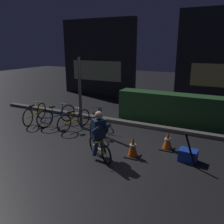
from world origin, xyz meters
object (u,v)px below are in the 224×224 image
object	(u,v)px
parked_bike_leftmost	(35,114)
parked_bike_center_left	(74,120)
traffic_cone_near	(133,147)
street_post	(80,93)
traffic_cone_far	(168,141)
blue_crate	(188,155)
parked_bike_left_mid	(57,115)
cyclist	(100,135)
parked_bike_center_right	(97,122)
closed_umbrella	(190,150)

from	to	relation	value
parked_bike_leftmost	parked_bike_center_left	size ratio (longest dim) A/B	1.05
parked_bike_center_left	traffic_cone_near	bearing A→B (deg)	-100.47
street_post	parked_bike_leftmost	world-z (taller)	street_post
traffic_cone_far	parked_bike_center_left	bearing A→B (deg)	176.86
parked_bike_leftmost	traffic_cone_far	distance (m)	5.00
traffic_cone_near	traffic_cone_far	bearing A→B (deg)	51.16
parked_bike_leftmost	blue_crate	xyz separation A→B (m)	(5.64, -0.55, -0.19)
parked_bike_leftmost	traffic_cone_near	distance (m)	4.42
traffic_cone_near	traffic_cone_far	world-z (taller)	traffic_cone_near
parked_bike_left_mid	traffic_cone_near	bearing A→B (deg)	-92.09
parked_bike_leftmost	cyclist	bearing A→B (deg)	-125.24
parked_bike_center_left	traffic_cone_far	bearing A→B (deg)	-81.88
parked_bike_leftmost	parked_bike_center_left	bearing A→B (deg)	-101.51
street_post	traffic_cone_far	xyz separation A→B (m)	(3.18, -0.45, -0.96)
parked_bike_leftmost	blue_crate	size ratio (longest dim) A/B	3.54
cyclist	parked_bike_leftmost	bearing A→B (deg)	-168.22
parked_bike_center_right	traffic_cone_far	bearing A→B (deg)	-113.73
blue_crate	traffic_cone_far	bearing A→B (deg)	144.51
street_post	parked_bike_center_right	xyz separation A→B (m)	(0.78, -0.23, -0.85)
traffic_cone_near	closed_umbrella	distance (m)	1.40
blue_crate	cyclist	bearing A→B (deg)	-157.85
street_post	cyclist	bearing A→B (deg)	-44.41
cyclist	closed_umbrella	size ratio (longest dim) A/B	1.47
traffic_cone_far	closed_umbrella	size ratio (longest dim) A/B	0.60
parked_bike_center_left	traffic_cone_far	world-z (taller)	parked_bike_center_left
parked_bike_left_mid	parked_bike_center_right	bearing A→B (deg)	-75.80
traffic_cone_far	closed_umbrella	distance (m)	1.01
parked_bike_leftmost	parked_bike_center_right	xyz separation A→B (m)	(2.60, 0.12, 0.03)
parked_bike_leftmost	parked_bike_center_left	world-z (taller)	parked_bike_leftmost
parked_bike_center_left	blue_crate	distance (m)	3.96
cyclist	parked_bike_left_mid	bearing A→B (deg)	-177.06
parked_bike_center_left	parked_bike_center_right	bearing A→B (deg)	-76.28
blue_crate	cyclist	size ratio (longest dim) A/B	0.35
closed_umbrella	parked_bike_left_mid	bearing A→B (deg)	-13.10
street_post	parked_bike_center_left	bearing A→B (deg)	-109.29
parked_bike_left_mid	blue_crate	xyz separation A→B (m)	(4.75, -0.72, -0.19)
parked_bike_leftmost	street_post	bearing A→B (deg)	-93.33
parked_bike_center_right	blue_crate	distance (m)	3.12
traffic_cone_far	cyclist	distance (m)	1.95
street_post	parked_bike_center_left	world-z (taller)	street_post
parked_bike_center_right	closed_umbrella	world-z (taller)	closed_umbrella
parked_bike_left_mid	street_post	bearing A→B (deg)	-63.34
traffic_cone_far	cyclist	xyz separation A→B (m)	(-1.41, -1.28, 0.38)
parked_bike_leftmost	traffic_cone_near	bearing A→B (deg)	-116.60
parked_bike_leftmost	blue_crate	bearing A→B (deg)	-109.76
parked_bike_leftmost	closed_umbrella	size ratio (longest dim) A/B	1.83
parked_bike_center_right	traffic_cone_near	world-z (taller)	parked_bike_center_right
parked_bike_left_mid	parked_bike_center_right	distance (m)	1.72
parked_bike_leftmost	blue_crate	distance (m)	5.67
parked_bike_center_right	closed_umbrella	distance (m)	3.24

